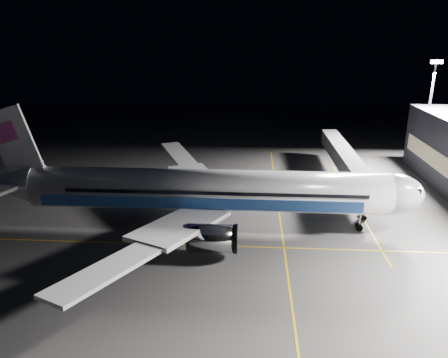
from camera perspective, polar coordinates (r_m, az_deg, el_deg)
ground at (r=61.11m, az=-1.97°, el=-6.10°), size 200.00×200.00×0.00m
guide_line_main at (r=60.98m, az=7.47°, el=-6.31°), size 0.25×80.00×0.01m
guide_line_cross at (r=55.75m, az=-2.59°, el=-8.67°), size 70.00×0.25×0.01m
guide_line_side at (r=71.89m, az=16.61°, el=-3.01°), size 0.25×40.00×0.01m
airliner at (r=59.26m, az=-3.07°, el=-1.53°), size 61.48×54.22×16.64m
jet_bridge at (r=77.92m, az=15.69°, el=2.30°), size 3.60×34.40×6.30m
floodlight_mast_north at (r=94.60m, az=25.30°, el=8.86°), size 2.40×0.68×20.70m
baggage_tug at (r=79.59m, az=-1.96°, el=0.46°), size 2.32×1.90×1.63m
safety_cone_a at (r=71.86m, az=-6.56°, el=-2.05°), size 0.44×0.44×0.67m
safety_cone_b at (r=66.24m, az=3.72°, el=-3.80°), size 0.44×0.44×0.66m
safety_cone_c at (r=73.42m, az=-6.81°, el=-1.66°), size 0.35×0.35×0.52m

